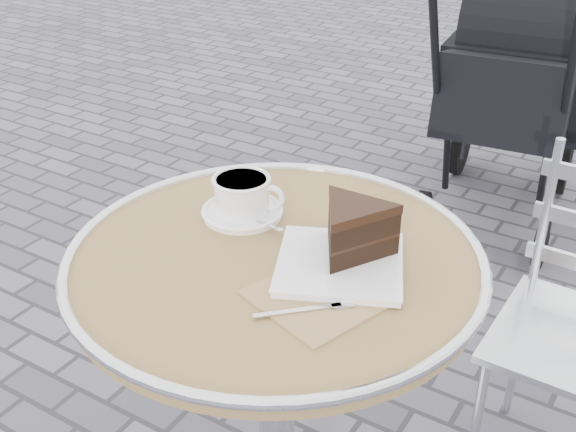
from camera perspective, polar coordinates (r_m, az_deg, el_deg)
The scene contains 4 objects.
cafe_table at distance 1.32m, azimuth -0.97°, elevation -9.15°, with size 0.72×0.72×0.74m.
cappuccino_set at distance 1.33m, azimuth -3.58°, elevation 1.36°, with size 0.17×0.15×0.08m.
cake_plate_set at distance 1.18m, azimuth 4.89°, elevation -1.73°, with size 0.26×0.34×0.11m.
baby_stroller at distance 2.84m, azimuth 17.46°, elevation 9.28°, with size 0.57×1.06×1.06m.
Camera 1 is at (0.56, -0.87, 1.39)m, focal length 45.00 mm.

